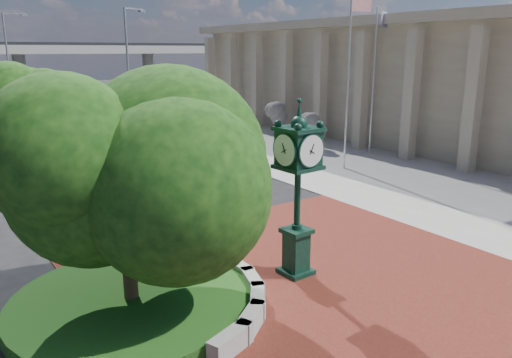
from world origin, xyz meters
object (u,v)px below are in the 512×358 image
object	(u,v)px
flagpole_b	(373,81)
street_lamp_near	(130,62)
flagpole_a	(348,79)
post_clock	(298,183)
street_lamp_far	(11,58)
parked_car	(39,114)

from	to	relation	value
flagpole_b	street_lamp_near	xyz separation A→B (m)	(-9.79, 15.51, 0.96)
flagpole_b	flagpole_a	bearing A→B (deg)	-153.54
flagpole_a	flagpole_b	bearing A→B (deg)	26.46
post_clock	street_lamp_near	world-z (taller)	street_lamp_near
post_clock	flagpole_a	bearing A→B (deg)	39.95
street_lamp_near	street_lamp_far	bearing A→B (deg)	112.05
post_clock	street_lamp_near	bearing A→B (deg)	78.56
post_clock	flagpole_b	distance (m)	19.00
parked_car	street_lamp_far	bearing A→B (deg)	142.05
parked_car	flagpole_b	bearing A→B (deg)	-38.89
post_clock	street_lamp_near	xyz separation A→B (m)	(5.42, 26.77, 2.76)
flagpole_a	street_lamp_far	distance (m)	34.23
street_lamp_near	flagpole_a	bearing A→B (deg)	-72.92
flagpole_a	street_lamp_near	size ratio (longest dim) A/B	1.02
post_clock	flagpole_a	xyz separation A→B (m)	(10.85, 9.09, 2.16)
flagpole_b	street_lamp_near	size ratio (longest dim) A/B	0.95
street_lamp_near	street_lamp_far	world-z (taller)	street_lamp_far
street_lamp_far	flagpole_b	bearing A→B (deg)	-62.46
street_lamp_far	street_lamp_near	bearing A→B (deg)	-67.95
flagpole_a	flagpole_b	size ratio (longest dim) A/B	1.08
flagpole_a	parked_car	bearing A→B (deg)	108.51
flagpole_b	parked_car	bearing A→B (deg)	117.46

